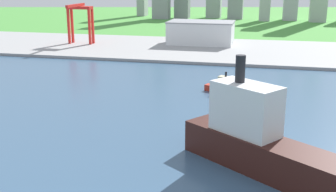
{
  "coord_description": "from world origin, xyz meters",
  "views": [
    {
      "loc": [
        50.35,
        86.76,
        68.75
      ],
      "look_at": [
        13.72,
        241.88,
        23.84
      ],
      "focal_mm": 45.31,
      "sensor_mm": 36.0,
      "label": 1
    }
  ],
  "objects_px": {
    "warehouse_main": "(201,32)",
    "cargo_ship": "(260,141)",
    "tugboat_small": "(221,86)",
    "port_crane_red": "(80,15)"
  },
  "relations": [
    {
      "from": "cargo_ship",
      "to": "tugboat_small",
      "type": "bearing_deg",
      "value": 103.55
    },
    {
      "from": "port_crane_red",
      "to": "warehouse_main",
      "type": "bearing_deg",
      "value": 13.29
    },
    {
      "from": "warehouse_main",
      "to": "port_crane_red",
      "type": "bearing_deg",
      "value": -166.71
    },
    {
      "from": "warehouse_main",
      "to": "cargo_ship",
      "type": "bearing_deg",
      "value": -76.78
    },
    {
      "from": "tugboat_small",
      "to": "port_crane_red",
      "type": "distance_m",
      "value": 220.73
    },
    {
      "from": "port_crane_red",
      "to": "warehouse_main",
      "type": "height_order",
      "value": "port_crane_red"
    },
    {
      "from": "port_crane_red",
      "to": "tugboat_small",
      "type": "bearing_deg",
      "value": -42.74
    },
    {
      "from": "cargo_ship",
      "to": "tugboat_small",
      "type": "xyz_separation_m",
      "value": [
        -25.6,
        106.22,
        -7.63
      ]
    },
    {
      "from": "warehouse_main",
      "to": "tugboat_small",
      "type": "bearing_deg",
      "value": -76.98
    },
    {
      "from": "tugboat_small",
      "to": "cargo_ship",
      "type": "bearing_deg",
      "value": -76.45
    }
  ]
}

